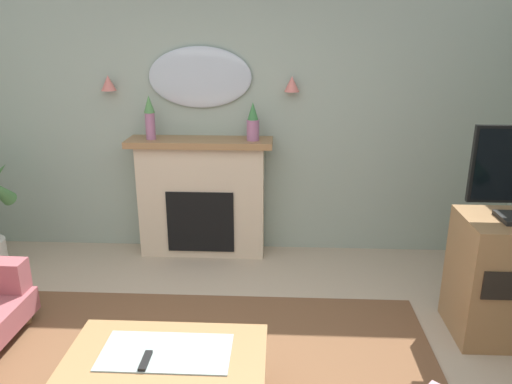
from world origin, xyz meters
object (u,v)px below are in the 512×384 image
object	(u,v)px
coffee_table	(167,361)
mantel_vase_centre	(150,116)
wall_mirror	(200,77)
wall_sconce_left	(108,83)
wall_sconce_right	(292,84)
mantel_vase_right	(253,123)
tv_remote	(145,361)
fireplace	(202,199)

from	to	relation	value
coffee_table	mantel_vase_centre	bearing A→B (deg)	105.08
wall_mirror	wall_sconce_left	world-z (taller)	wall_mirror
wall_sconce_left	wall_sconce_right	world-z (taller)	same
mantel_vase_centre	wall_sconce_right	size ratio (longest dim) A/B	2.90
mantel_vase_right	coffee_table	xyz separation A→B (m)	(-0.36, -2.19, -0.94)
mantel_vase_centre	wall_mirror	size ratio (longest dim) A/B	0.42
mantel_vase_centre	tv_remote	world-z (taller)	mantel_vase_centre
mantel_vase_centre	coffee_table	size ratio (longest dim) A/B	0.37
wall_sconce_right	tv_remote	distance (m)	2.81
mantel_vase_centre	wall_mirror	distance (m)	0.59
wall_sconce_right	coffee_table	size ratio (longest dim) A/B	0.13
mantel_vase_centre	wall_sconce_left	xyz separation A→B (m)	(-0.40, 0.12, 0.29)
wall_sconce_right	coffee_table	xyz separation A→B (m)	(-0.71, -2.31, -1.28)
fireplace	mantel_vase_centre	world-z (taller)	mantel_vase_centre
mantel_vase_centre	mantel_vase_right	xyz separation A→B (m)	(0.95, 0.00, -0.05)
coffee_table	wall_sconce_right	bearing A→B (deg)	72.90
tv_remote	mantel_vase_centre	bearing A→B (deg)	102.34
wall_mirror	wall_sconce_right	bearing A→B (deg)	-3.37
wall_mirror	coffee_table	bearing A→B (deg)	-86.61
mantel_vase_right	wall_mirror	size ratio (longest dim) A/B	0.36
fireplace	wall_mirror	size ratio (longest dim) A/B	1.42
mantel_vase_centre	tv_remote	size ratio (longest dim) A/B	2.54
fireplace	wall_mirror	xyz separation A→B (m)	(0.00, 0.14, 1.14)
wall_sconce_right	tv_remote	bearing A→B (deg)	-108.43
mantel_vase_centre	wall_sconce_right	distance (m)	1.34
wall_mirror	wall_sconce_right	world-z (taller)	wall_mirror
fireplace	wall_mirror	bearing A→B (deg)	90.00
wall_mirror	coffee_table	world-z (taller)	wall_mirror
fireplace	mantel_vase_right	size ratio (longest dim) A/B	3.88
wall_sconce_left	mantel_vase_right	bearing A→B (deg)	-5.08
fireplace	mantel_vase_centre	bearing A→B (deg)	-176.40
coffee_table	wall_mirror	bearing A→B (deg)	93.39
wall_sconce_right	tv_remote	size ratio (longest dim) A/B	0.88
coffee_table	fireplace	bearing A→B (deg)	93.61
mantel_vase_centre	tv_remote	bearing A→B (deg)	-77.66
fireplace	tv_remote	world-z (taller)	fireplace
fireplace	coffee_table	size ratio (longest dim) A/B	1.24
fireplace	mantel_vase_right	distance (m)	0.90
fireplace	wall_mirror	world-z (taller)	wall_mirror
coffee_table	tv_remote	distance (m)	0.15
mantel_vase_right	coffee_table	distance (m)	2.41
fireplace	wall_sconce_left	xyz separation A→B (m)	(-0.85, 0.09, 1.09)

